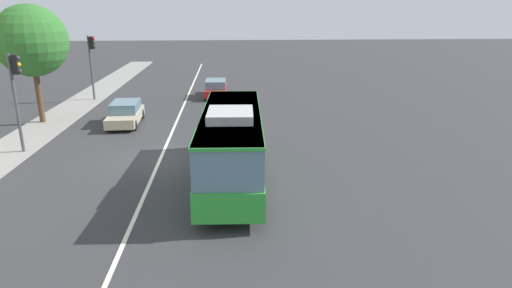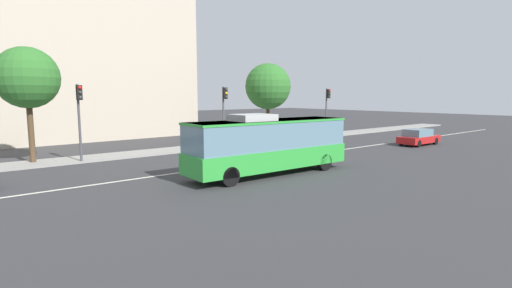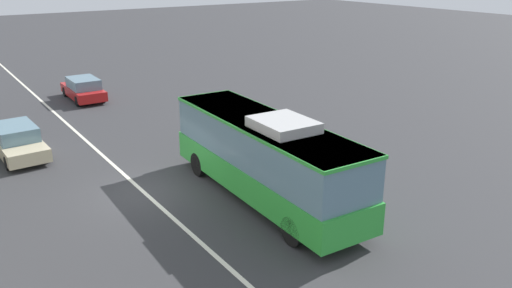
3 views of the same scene
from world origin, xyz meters
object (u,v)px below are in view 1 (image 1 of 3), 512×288
Objects in this scene: transit_bus at (232,142)px; sedan_red at (216,88)px; sedan_beige at (125,113)px; street_tree_kerbside_centre at (31,41)px; traffic_light_near_corner at (92,57)px; traffic_light_mid_block at (16,87)px.

transit_bus reaches higher than sedan_red.
transit_bus is 2.21× the size of sedan_beige.
transit_bus is 16.67m from street_tree_kerbside_centre.
transit_bus is 19.08m from sedan_red.
sedan_beige is 0.88× the size of traffic_light_near_corner.
traffic_light_near_corner reaches higher than transit_bus.
sedan_beige is at bearing 53.56° from traffic_light_mid_block.
traffic_light_near_corner is at bearing -154.18° from sedan_beige.
transit_bus is 1.33× the size of street_tree_kerbside_centre.
traffic_light_near_corner is at bearing 87.63° from traffic_light_mid_block.
traffic_light_mid_block reaches higher than transit_bus.
traffic_light_mid_block is (-13.44, -0.12, 0.00)m from traffic_light_near_corner.
street_tree_kerbside_centre is at bearing 127.55° from sedan_red.
transit_bus is 20.94m from traffic_light_near_corner.
sedan_red is at bearing -53.13° from street_tree_kerbside_centre.
traffic_light_near_corner is at bearing 97.70° from sedan_red.
traffic_light_mid_block is 0.69× the size of street_tree_kerbside_centre.
transit_bus is 11.73m from traffic_light_mid_block.
traffic_light_mid_block is (4.38, 10.74, 1.75)m from transit_bus.
sedan_red and sedan_beige have the same top height.
street_tree_kerbside_centre reaches higher than sedan_beige.
sedan_red is 10.16m from traffic_light_near_corner.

